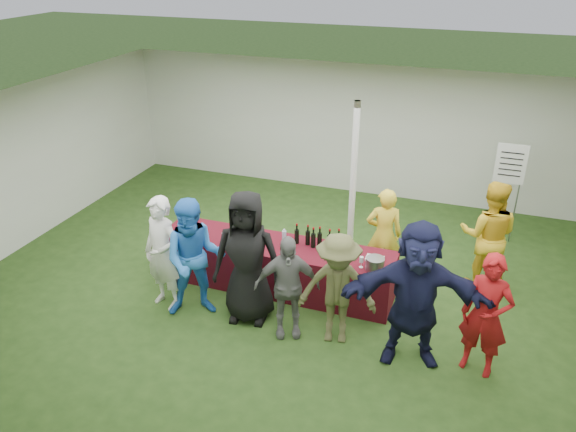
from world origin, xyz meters
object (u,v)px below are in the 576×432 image
(staff_back, at_px, (488,235))
(customer_6, at_px, (486,316))
(wine_list_sign, at_px, (509,171))
(customer_2, at_px, (247,258))
(dump_bucket, at_px, (375,264))
(customer_3, at_px, (287,287))
(serving_table, at_px, (276,265))
(customer_4, at_px, (337,289))
(customer_0, at_px, (163,254))
(customer_5, at_px, (415,294))
(customer_1, at_px, (195,259))
(staff_pourer, at_px, (384,235))

(staff_back, relative_size, customer_6, 1.07)
(wine_list_sign, bearing_deg, customer_2, -132.48)
(dump_bucket, bearing_deg, customer_3, -141.47)
(serving_table, distance_m, customer_6, 3.20)
(customer_4, bearing_deg, customer_0, 170.32)
(serving_table, xyz_separation_m, wine_list_sign, (3.21, 2.76, 0.94))
(customer_2, bearing_deg, customer_6, -10.36)
(dump_bucket, height_order, customer_4, customer_4)
(customer_2, height_order, customer_5, customer_5)
(wine_list_sign, distance_m, customer_0, 5.90)
(dump_bucket, relative_size, customer_0, 0.15)
(serving_table, distance_m, dump_bucket, 1.63)
(customer_3, relative_size, customer_5, 0.76)
(customer_1, bearing_deg, wine_list_sign, 18.06)
(serving_table, relative_size, customer_5, 1.85)
(wine_list_sign, xyz_separation_m, customer_4, (-2.00, -3.68, -0.53))
(staff_back, xyz_separation_m, customer_3, (-2.44, -2.13, -0.13))
(customer_5, relative_size, customer_6, 1.20)
(serving_table, relative_size, wine_list_sign, 2.00)
(staff_pourer, height_order, customer_4, customer_4)
(customer_3, bearing_deg, customer_6, -19.53)
(staff_pourer, distance_m, customer_5, 1.94)
(customer_0, xyz_separation_m, customer_5, (3.53, -0.00, 0.11))
(customer_0, bearing_deg, staff_pourer, 47.72)
(wine_list_sign, bearing_deg, customer_5, -105.21)
(dump_bucket, distance_m, customer_5, 1.01)
(customer_0, xyz_separation_m, customer_6, (4.37, 0.07, -0.05))
(wine_list_sign, height_order, customer_3, wine_list_sign)
(customer_6, bearing_deg, customer_1, -164.91)
(dump_bucket, bearing_deg, customer_2, -159.09)
(staff_pourer, bearing_deg, serving_table, 13.80)
(serving_table, distance_m, customer_3, 1.21)
(staff_pourer, bearing_deg, customer_4, 66.27)
(customer_4, xyz_separation_m, customer_5, (0.99, -0.05, 0.19))
(customer_6, bearing_deg, customer_5, -161.31)
(staff_pourer, height_order, customer_5, customer_5)
(staff_pourer, xyz_separation_m, customer_6, (1.56, -1.72, 0.05))
(customer_5, distance_m, customer_6, 0.86)
(customer_3, relative_size, customer_6, 0.91)
(customer_2, bearing_deg, serving_table, 74.96)
(customer_6, bearing_deg, customer_2, -167.31)
(dump_bucket, relative_size, customer_2, 0.13)
(customer_0, height_order, customer_4, customer_0)
(customer_5, bearing_deg, serving_table, 143.43)
(staff_pourer, bearing_deg, staff_back, 176.66)
(customer_2, bearing_deg, dump_bucket, 11.76)
(staff_back, bearing_deg, customer_1, 29.95)
(customer_1, relative_size, customer_5, 0.91)
(customer_1, height_order, customer_5, customer_5)
(customer_0, distance_m, customer_1, 0.52)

